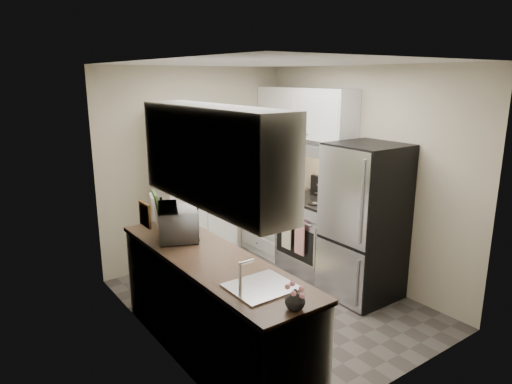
% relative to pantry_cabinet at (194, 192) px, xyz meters
% --- Properties ---
extents(ground, '(3.20, 3.20, 0.00)m').
position_rel_pantry_cabinet_xyz_m(ground, '(0.20, -1.32, -1.00)').
color(ground, '#56514C').
rests_on(ground, ground).
extents(room_shell, '(2.64, 3.24, 2.52)m').
position_rel_pantry_cabinet_xyz_m(room_shell, '(0.18, -1.32, 0.63)').
color(room_shell, '#BDB599').
rests_on(room_shell, ground).
extents(pantry_cabinet, '(0.90, 0.55, 2.00)m').
position_rel_pantry_cabinet_xyz_m(pantry_cabinet, '(0.00, 0.00, 0.00)').
color(pantry_cabinet, white).
rests_on(pantry_cabinet, ground).
extents(base_cabinet_left, '(0.60, 2.30, 0.88)m').
position_rel_pantry_cabinet_xyz_m(base_cabinet_left, '(-0.79, -1.75, -0.56)').
color(base_cabinet_left, white).
rests_on(base_cabinet_left, ground).
extents(countertop_left, '(0.63, 2.33, 0.04)m').
position_rel_pantry_cabinet_xyz_m(countertop_left, '(-0.79, -1.75, -0.10)').
color(countertop_left, brown).
rests_on(countertop_left, base_cabinet_left).
extents(base_cabinet_right, '(0.60, 0.80, 0.88)m').
position_rel_pantry_cabinet_xyz_m(base_cabinet_right, '(1.19, -0.12, -0.56)').
color(base_cabinet_right, white).
rests_on(base_cabinet_right, ground).
extents(countertop_right, '(0.63, 0.83, 0.04)m').
position_rel_pantry_cabinet_xyz_m(countertop_right, '(1.19, -0.12, -0.10)').
color(countertop_right, brown).
rests_on(countertop_right, base_cabinet_right).
extents(electric_range, '(0.71, 0.78, 1.13)m').
position_rel_pantry_cabinet_xyz_m(electric_range, '(1.17, -0.93, -0.52)').
color(electric_range, '#B7B7BC').
rests_on(electric_range, ground).
extents(refrigerator, '(0.70, 0.72, 1.70)m').
position_rel_pantry_cabinet_xyz_m(refrigerator, '(1.14, -1.73, -0.15)').
color(refrigerator, '#B7B7BC').
rests_on(refrigerator, ground).
extents(microwave, '(0.54, 0.63, 0.29)m').
position_rel_pantry_cabinet_xyz_m(microwave, '(-0.78, -1.15, 0.07)').
color(microwave, '#B3B3B7').
rests_on(microwave, countertop_left).
extents(wine_bottle, '(0.07, 0.07, 0.29)m').
position_rel_pantry_cabinet_xyz_m(wine_bottle, '(-0.81, -0.84, 0.06)').
color(wine_bottle, black).
rests_on(wine_bottle, countertop_left).
extents(flower_vase, '(0.16, 0.16, 0.14)m').
position_rel_pantry_cabinet_xyz_m(flower_vase, '(-0.80, -2.83, -0.01)').
color(flower_vase, white).
rests_on(flower_vase, countertop_left).
extents(cutting_board, '(0.10, 0.27, 0.34)m').
position_rel_pantry_cabinet_xyz_m(cutting_board, '(-0.80, -0.73, 0.09)').
color(cutting_board, '#508838').
rests_on(cutting_board, countertop_left).
extents(toaster_oven, '(0.43, 0.48, 0.23)m').
position_rel_pantry_cabinet_xyz_m(toaster_oven, '(1.19, -0.06, 0.04)').
color(toaster_oven, '#BAB9BE').
rests_on(toaster_oven, countertop_right).
extents(fruit_basket, '(0.31, 0.31, 0.11)m').
position_rel_pantry_cabinet_xyz_m(fruit_basket, '(1.22, -0.05, 0.20)').
color(fruit_basket, '#FF6400').
rests_on(fruit_basket, toaster_oven).
extents(kitchen_mat, '(0.57, 0.81, 0.01)m').
position_rel_pantry_cabinet_xyz_m(kitchen_mat, '(0.19, -0.67, -0.99)').
color(kitchen_mat, tan).
rests_on(kitchen_mat, ground).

